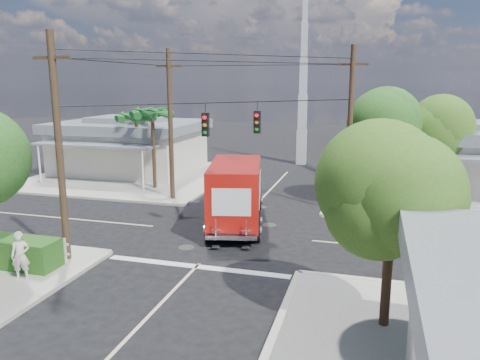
% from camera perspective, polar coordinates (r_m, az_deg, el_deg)
% --- Properties ---
extents(ground, '(120.00, 120.00, 0.00)m').
position_cam_1_polar(ground, '(22.58, -1.39, -6.49)').
color(ground, black).
rests_on(ground, ground).
extents(sidewalk_ne, '(14.12, 14.12, 0.14)m').
position_cam_1_polar(sidewalk_ne, '(32.44, 23.41, -1.64)').
color(sidewalk_ne, '#A49F94').
rests_on(sidewalk_ne, ground).
extents(sidewalk_nw, '(14.12, 14.12, 0.14)m').
position_cam_1_polar(sidewalk_nw, '(36.45, -12.76, 0.47)').
color(sidewalk_nw, '#A49F94').
rests_on(sidewalk_nw, ground).
extents(road_markings, '(32.00, 32.00, 0.01)m').
position_cam_1_polar(road_markings, '(21.25, -2.57, -7.68)').
color(road_markings, beige).
rests_on(road_markings, ground).
extents(building_ne, '(11.80, 10.20, 4.50)m').
position_cam_1_polar(building_ne, '(33.35, 26.25, 2.41)').
color(building_ne, silver).
rests_on(building_ne, sidewalk_ne).
extents(building_nw, '(10.80, 10.20, 4.30)m').
position_cam_1_polar(building_nw, '(38.01, -13.27, 4.20)').
color(building_nw, beige).
rests_on(building_nw, sidewalk_nw).
extents(radio_tower, '(0.80, 0.80, 17.00)m').
position_cam_1_polar(radio_tower, '(40.90, 7.67, 9.75)').
color(radio_tower, silver).
rests_on(radio_tower, ground).
extents(tree_ne_front, '(4.21, 4.14, 6.66)m').
position_cam_1_polar(tree_ne_front, '(27.33, 17.64, 6.41)').
color(tree_ne_front, '#422D1C').
rests_on(tree_ne_front, sidewalk_ne).
extents(tree_ne_back, '(3.77, 3.66, 5.82)m').
position_cam_1_polar(tree_ne_back, '(29.76, 22.48, 5.35)').
color(tree_ne_back, '#422D1C').
rests_on(tree_ne_back, sidewalk_ne).
extents(tree_se, '(3.67, 3.54, 5.62)m').
position_cam_1_polar(tree_se, '(13.59, 18.14, -1.85)').
color(tree_se, '#422D1C').
rests_on(tree_se, sidewalk_se).
extents(palm_nw_front, '(3.01, 3.08, 5.59)m').
position_cam_1_polar(palm_nw_front, '(31.27, -10.64, 7.91)').
color(palm_nw_front, '#422D1C').
rests_on(palm_nw_front, sidewalk_nw).
extents(palm_nw_back, '(3.01, 3.08, 5.19)m').
position_cam_1_polar(palm_nw_back, '(33.54, -12.57, 7.45)').
color(palm_nw_back, '#422D1C').
rests_on(palm_nw_back, sidewalk_nw).
extents(utility_poles, '(12.00, 10.68, 9.00)m').
position_cam_1_polar(utility_poles, '(23.57, -3.99, 5.92)').
color(utility_poles, '#473321').
rests_on(utility_poles, ground).
extents(picket_fence, '(5.94, 0.06, 1.00)m').
position_cam_1_polar(picket_fence, '(21.51, -26.63, -6.84)').
color(picket_fence, silver).
rests_on(picket_fence, sidewalk_sw).
extents(vending_boxes, '(1.90, 0.50, 1.10)m').
position_cam_1_polar(vending_boxes, '(27.43, 15.66, -2.10)').
color(vending_boxes, '#A10C18').
rests_on(vending_boxes, sidewalk_ne).
extents(delivery_truck, '(3.84, 7.88, 3.28)m').
position_cam_1_polar(delivery_truck, '(23.45, -0.45, -1.55)').
color(delivery_truck, black).
rests_on(delivery_truck, ground).
extents(parked_car, '(6.33, 3.26, 1.71)m').
position_cam_1_polar(parked_car, '(23.92, 27.16, -4.64)').
color(parked_car, silver).
rests_on(parked_car, ground).
extents(pedestrian, '(0.77, 0.65, 1.78)m').
position_cam_1_polar(pedestrian, '(18.68, -25.20, -8.34)').
color(pedestrian, beige).
rests_on(pedestrian, sidewalk_sw).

